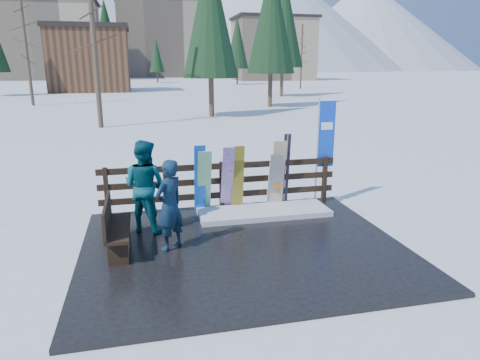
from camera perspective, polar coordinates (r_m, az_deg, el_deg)
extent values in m
plane|color=white|center=(8.26, 0.44, -9.23)|extent=(700.00, 700.00, 0.00)
cube|color=black|center=(8.24, 0.44, -8.97)|extent=(6.00, 5.00, 0.08)
cube|color=black|center=(9.95, -17.35, -1.66)|extent=(0.10, 0.10, 1.15)
cube|color=black|center=(9.92, -9.86, -1.23)|extent=(0.10, 0.10, 1.15)
cube|color=black|center=(10.06, -2.46, -0.78)|extent=(0.10, 0.10, 1.15)
cube|color=black|center=(10.37, 4.62, -0.34)|extent=(0.10, 0.10, 1.15)
cube|color=black|center=(10.82, 11.20, 0.08)|extent=(0.10, 0.10, 1.15)
cube|color=black|center=(10.13, -2.45, -2.00)|extent=(5.60, 0.05, 0.14)
cube|color=black|center=(10.03, -2.47, -0.09)|extent=(5.60, 0.05, 0.14)
cube|color=black|center=(9.95, -2.49, 1.85)|extent=(5.60, 0.05, 0.14)
cube|color=white|center=(9.85, 3.21, -4.28)|extent=(2.99, 1.00, 0.12)
cube|color=black|center=(8.13, -15.89, -6.18)|extent=(0.40, 1.50, 0.06)
cube|color=black|center=(7.66, -15.96, -9.35)|extent=(0.34, 0.06, 0.45)
cube|color=black|center=(8.77, -15.62, -6.17)|extent=(0.34, 0.06, 0.45)
cube|color=black|center=(8.06, -17.31, -4.46)|extent=(0.05, 1.50, 0.50)
cube|color=blue|center=(9.71, -5.38, 0.03)|extent=(0.25, 0.28, 1.62)
cube|color=silver|center=(9.74, -4.77, -0.28)|extent=(0.31, 0.43, 1.50)
cube|color=yellow|center=(9.87, -0.25, 0.18)|extent=(0.26, 0.24, 1.57)
cube|color=white|center=(9.82, -1.70, 0.11)|extent=(0.27, 0.49, 1.58)
cube|color=black|center=(10.12, 4.61, -0.14)|extent=(0.31, 0.33, 1.35)
cube|color=silver|center=(10.11, 5.08, 0.71)|extent=(0.31, 0.28, 1.65)
cube|color=#B21523|center=(9.93, -0.57, 0.23)|extent=(0.07, 0.24, 1.56)
cube|color=#B21523|center=(9.95, -0.06, 0.26)|extent=(0.07, 0.24, 1.56)
cube|color=black|center=(10.21, 5.87, 1.23)|extent=(0.08, 0.19, 1.79)
cube|color=black|center=(10.24, 6.35, 1.26)|extent=(0.08, 0.19, 1.79)
cylinder|color=silver|center=(10.63, 10.26, 3.86)|extent=(0.04, 0.04, 2.60)
cube|color=blue|center=(10.65, 11.45, 6.01)|extent=(0.42, 0.02, 1.60)
imported|color=#123447|center=(7.91, -9.38, -3.33)|extent=(0.73, 0.72, 1.70)
imported|color=#094954|center=(8.89, -12.60, -0.78)|extent=(1.17, 1.11, 1.89)
cube|color=tan|center=(119.19, -23.78, 16.49)|extent=(22.00, 14.00, 18.00)
cube|color=black|center=(119.99, -24.27, 20.90)|extent=(23.10, 14.70, 0.60)
cube|color=gray|center=(137.75, -10.24, 17.94)|extent=(26.00, 16.00, 22.00)
cube|color=tan|center=(107.20, 4.45, 16.88)|extent=(18.00, 12.00, 14.00)
cube|color=black|center=(107.69, 4.53, 20.77)|extent=(18.90, 12.60, 0.60)
cube|color=brown|center=(62.64, -19.37, 14.74)|extent=(10.00, 8.00, 8.00)
cube|color=black|center=(62.83, -19.72, 18.65)|extent=(10.50, 8.40, 0.60)
cylinder|color=#382B1E|center=(25.53, -19.10, 19.39)|extent=(0.28, 0.28, 11.37)
cone|color=black|center=(29.76, -3.97, 18.43)|extent=(3.74, 3.74, 10.38)
cone|color=black|center=(36.99, 4.15, 18.29)|extent=(3.99, 3.99, 11.08)
cylinder|color=#382B1E|center=(42.37, -26.62, 15.49)|extent=(0.28, 0.28, 9.75)
cone|color=black|center=(49.97, 5.71, 18.39)|extent=(4.61, 4.61, 12.81)
cylinder|color=#382B1E|center=(66.71, 8.20, 15.94)|extent=(0.28, 0.28, 9.31)
cone|color=black|center=(67.51, -17.32, 16.57)|extent=(4.32, 4.32, 12.01)
cone|color=black|center=(81.32, -0.38, 16.66)|extent=(4.14, 4.14, 11.49)
cone|color=black|center=(92.41, -11.04, 15.23)|extent=(3.02, 3.02, 8.39)
cone|color=white|center=(332.35, 3.36, 21.30)|extent=(200.00, 200.00, 80.00)
cone|color=white|center=(384.48, 16.20, 19.16)|extent=(180.00, 180.00, 70.00)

